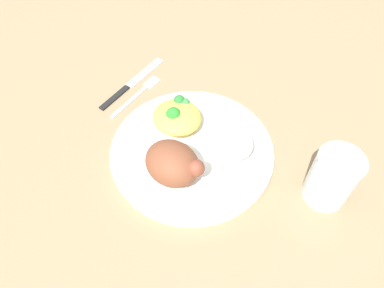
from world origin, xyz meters
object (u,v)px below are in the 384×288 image
roasted_chicken (173,163)px  mac_cheese_with_broccoli (177,116)px  rice_pile (229,140)px  knife (128,86)px  plate (192,150)px  fork (138,94)px  water_glass (332,178)px

roasted_chicken → mac_cheese_with_broccoli: 0.12m
rice_pile → knife: size_ratio=0.45×
roasted_chicken → rice_pile: 0.11m
plate → roasted_chicken: bearing=-76.6°
rice_pile → fork: (-0.23, -0.00, -0.04)m
rice_pile → mac_cheese_with_broccoli: size_ratio=0.94×
plate → fork: (-0.18, 0.04, -0.01)m
plate → knife: (-0.22, 0.04, -0.01)m
plate → rice_pile: (0.05, 0.04, 0.03)m
roasted_chicken → fork: 0.23m
roasted_chicken → mac_cheese_with_broccoli: bearing=130.2°
plate → rice_pile: size_ratio=3.37×
fork → plate: bearing=-12.0°
roasted_chicken → rice_pile: size_ratio=1.17×
plate → mac_cheese_with_broccoli: (-0.06, 0.03, 0.03)m
plate → mac_cheese_with_broccoli: size_ratio=3.18×
knife → rice_pile: bearing=0.1°
roasted_chicken → knife: roasted_chicken is taller
plate → water_glass: water_glass is taller
fork → water_glass: (0.40, 0.04, 0.05)m
fork → water_glass: size_ratio=1.45×
roasted_chicken → mac_cheese_with_broccoli: (-0.07, 0.09, -0.01)m
plate → rice_pile: bearing=39.3°
water_glass → fork: bearing=-173.7°
plate → knife: plate is taller
mac_cheese_with_broccoli → water_glass: water_glass is taller
roasted_chicken → rice_pile: (0.03, 0.10, -0.01)m
knife → mac_cheese_with_broccoli: bearing=-5.0°
roasted_chicken → knife: bearing=156.2°
plate → knife: 0.22m
rice_pile → mac_cheese_with_broccoli: 0.11m
roasted_chicken → knife: (-0.23, 0.10, -0.05)m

